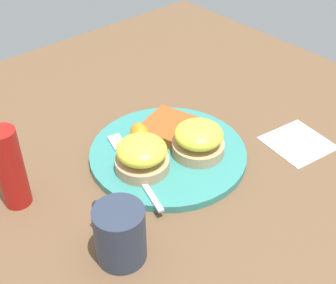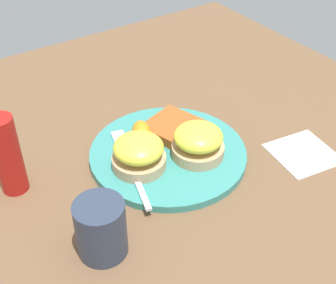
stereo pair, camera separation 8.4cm
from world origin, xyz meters
name	(u,v)px [view 2 (the right image)]	position (x,y,z in m)	size (l,w,h in m)	color
ground_plane	(168,157)	(0.00, 0.00, 0.00)	(1.10, 1.10, 0.00)	brown
plate	(168,154)	(0.00, 0.00, 0.01)	(0.29, 0.29, 0.01)	teal
sandwich_benedict_left	(139,153)	(-0.01, 0.07, 0.04)	(0.09, 0.09, 0.06)	tan
sandwich_benedict_right	(198,142)	(-0.04, -0.04, 0.04)	(0.09, 0.09, 0.06)	tan
hashbrown_patty	(176,129)	(0.04, -0.04, 0.02)	(0.11, 0.09, 0.02)	#A45120
orange_wedge	(142,134)	(0.04, 0.03, 0.04)	(0.06, 0.04, 0.04)	orange
fork	(129,162)	(0.01, 0.08, 0.02)	(0.21, 0.07, 0.00)	silver
cup	(100,228)	(-0.12, 0.20, 0.05)	(0.10, 0.07, 0.09)	#2D384C
napkin	(303,153)	(-0.13, -0.21, 0.00)	(0.11, 0.11, 0.00)	white
condiment_bottle	(8,155)	(0.07, 0.26, 0.07)	(0.04, 0.04, 0.14)	#B21914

